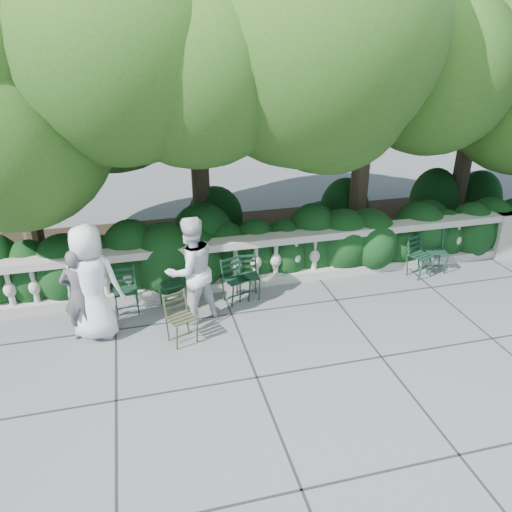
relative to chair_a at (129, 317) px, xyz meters
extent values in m
plane|color=#54575C|center=(2.28, -1.16, 0.00)|extent=(90.00, 90.00, 0.00)
cube|color=#9E998E|center=(2.28, 0.64, 0.09)|extent=(12.00, 0.32, 0.18)
cube|color=#9E998E|center=(2.28, 0.64, 0.93)|extent=(12.00, 0.36, 0.14)
cube|color=#9E998E|center=(8.06, 0.64, 0.50)|extent=(0.44, 0.44, 1.00)
cylinder|color=#3F3023|center=(-1.72, 2.24, 1.40)|extent=(0.40, 0.40, 2.80)
cylinder|color=#3F3023|center=(1.78, 2.84, 1.70)|extent=(0.40, 0.40, 3.40)
ellipsoid|color=#18360E|center=(1.78, 2.32, 4.44)|extent=(6.24, 6.24, 4.68)
cylinder|color=#3F3023|center=(5.28, 2.14, 1.50)|extent=(0.40, 0.40, 3.00)
ellipsoid|color=#18360E|center=(5.28, 1.68, 3.92)|extent=(5.52, 5.52, 4.14)
cylinder|color=#3F3023|center=(8.28, 2.64, 1.30)|extent=(0.40, 0.40, 2.60)
ellipsoid|color=#18360E|center=(8.28, 2.24, 3.40)|extent=(4.80, 4.80, 3.60)
imported|color=silver|center=(-0.49, -0.43, 0.98)|extent=(1.10, 0.89, 1.96)
imported|color=#424146|center=(-0.68, -0.46, 0.80)|extent=(0.64, 0.48, 1.60)
imported|color=silver|center=(1.11, -0.32, 0.95)|extent=(1.13, 1.02, 1.89)
camera|label=1|loc=(0.32, -7.82, 4.72)|focal=35.00mm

